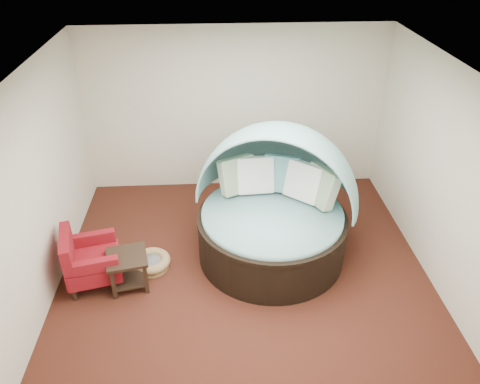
{
  "coord_description": "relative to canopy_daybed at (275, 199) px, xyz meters",
  "views": [
    {
      "loc": [
        -0.36,
        -4.86,
        4.33
      ],
      "look_at": [
        -0.03,
        0.6,
        0.96
      ],
      "focal_mm": 35.0,
      "sensor_mm": 36.0,
      "label": 1
    }
  ],
  "objects": [
    {
      "name": "wall_right",
      "position": [
        2.05,
        -0.52,
        0.52
      ],
      "size": [
        0.0,
        5.0,
        5.0
      ],
      "primitive_type": "plane",
      "rotation": [
        1.57,
        0.0,
        -1.57
      ],
      "color": "beige",
      "rests_on": "floor"
    },
    {
      "name": "wall_back",
      "position": [
        -0.45,
        1.98,
        0.52
      ],
      "size": [
        5.0,
        0.0,
        5.0
      ],
      "primitive_type": "plane",
      "rotation": [
        1.57,
        0.0,
        0.0
      ],
      "color": "beige",
      "rests_on": "floor"
    },
    {
      "name": "pet_basket",
      "position": [
        -1.73,
        -0.3,
        -0.79
      ],
      "size": [
        0.63,
        0.63,
        0.18
      ],
      "rotation": [
        0.0,
        0.0,
        0.21
      ],
      "color": "olive",
      "rests_on": "floor"
    },
    {
      "name": "side_table",
      "position": [
        -1.98,
        -0.63,
        -0.57
      ],
      "size": [
        0.6,
        0.6,
        0.49
      ],
      "rotation": [
        0.0,
        0.0,
        0.2
      ],
      "color": "black",
      "rests_on": "floor"
    },
    {
      "name": "canopy_daybed",
      "position": [
        0.0,
        0.0,
        0.0
      ],
      "size": [
        2.67,
        2.63,
        1.91
      ],
      "rotation": [
        0.0,
        0.0,
        -0.33
      ],
      "color": "black",
      "rests_on": "floor"
    },
    {
      "name": "wall_front",
      "position": [
        -0.45,
        -3.02,
        0.52
      ],
      "size": [
        5.0,
        0.0,
        5.0
      ],
      "primitive_type": "plane",
      "rotation": [
        -1.57,
        0.0,
        0.0
      ],
      "color": "beige",
      "rests_on": "floor"
    },
    {
      "name": "ceiling",
      "position": [
        -0.45,
        -0.52,
        1.92
      ],
      "size": [
        5.0,
        5.0,
        0.0
      ],
      "primitive_type": "plane",
      "rotation": [
        3.14,
        0.0,
        0.0
      ],
      "color": "white",
      "rests_on": "wall_back"
    },
    {
      "name": "wall_left",
      "position": [
        -2.95,
        -0.52,
        0.52
      ],
      "size": [
        0.0,
        5.0,
        5.0
      ],
      "primitive_type": "plane",
      "rotation": [
        1.57,
        0.0,
        1.57
      ],
      "color": "beige",
      "rests_on": "floor"
    },
    {
      "name": "red_armchair",
      "position": [
        -2.5,
        -0.54,
        -0.51
      ],
      "size": [
        0.84,
        0.84,
        0.82
      ],
      "rotation": [
        0.0,
        0.0,
        0.23
      ],
      "color": "black",
      "rests_on": "floor"
    },
    {
      "name": "floor",
      "position": [
        -0.45,
        -0.52,
        -0.88
      ],
      "size": [
        5.0,
        5.0,
        0.0
      ],
      "primitive_type": "plane",
      "color": "#471F14",
      "rests_on": "ground"
    }
  ]
}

